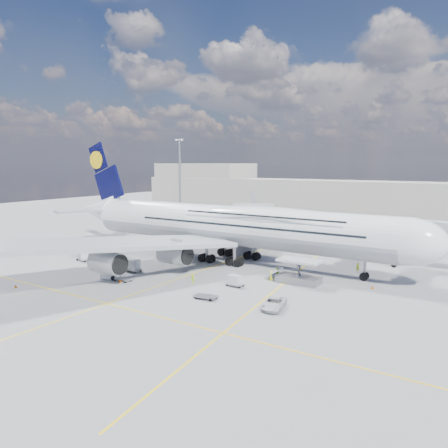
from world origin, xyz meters
The scene contains 31 objects.
ground centered at (0.00, 0.00, 0.00)m, with size 300.00×300.00×0.00m, color gray.
taxi_line_main centered at (0.00, 0.00, 0.01)m, with size 0.25×220.00×0.01m, color yellow.
taxi_line_cross centered at (0.00, -20.00, 0.01)m, with size 120.00×0.25×0.01m, color yellow.
taxi_line_diag centered at (14.00, 10.00, 0.01)m, with size 0.25×100.00×0.01m, color yellow.
airliner centered at (0.26, 10.00, 6.87)m, with size 77.26×79.15×23.71m.
jet_bridge centered at (29.81, 20.94, 6.85)m, with size 18.80×12.10×8.50m.
cargo_loader centered at (16.82, 2.89, 1.25)m, with size 8.53×3.20×3.67m.
light_mast centered at (-40.00, 45.00, 13.21)m, with size 3.00×0.70×25.50m.
terminal centered at (0.00, 95.00, 6.00)m, with size 180.00×16.00×12.00m, color #B2AD9E.
hangar centered at (-70.00, 100.00, 9.00)m, with size 40.00×22.00×18.00m, color #B2AD9E.
dolly_row_a centered at (-23.03, -5.09, 0.92)m, with size 3.04×2.38×1.71m.
dolly_row_b centered at (-6.31, -11.10, 0.32)m, with size 2.82×1.56×0.41m.
dolly_row_c centered at (-9.67, -5.75, 1.13)m, with size 3.32×1.77×2.10m.
dolly_back centered at (-18.05, -0.42, 1.15)m, with size 3.79×2.79×2.15m.
dolly_nose_far centered at (9.64, -11.28, 0.36)m, with size 3.31×2.02×0.46m.
dolly_nose_near centered at (9.82, -3.98, 0.91)m, with size 2.73×1.54×1.69m.
baggage_tug centered at (-9.03, -11.05, 0.86)m, with size 3.38×2.15×1.95m.
catering_truck_inner centered at (-7.04, 28.90, 1.72)m, with size 6.51×3.73×3.65m.
catering_truck_outer centered at (-13.78, 37.00, 1.59)m, with size 5.89×2.62×3.43m.
service_van centered at (19.22, -9.87, 0.70)m, with size 2.34×5.07×1.41m, color silver.
crew_nose centered at (22.56, 14.81, 0.80)m, with size 0.59×0.38×1.61m, color #D8F019.
crew_loader centered at (12.91, 3.83, 0.81)m, with size 0.78×0.61×1.61m, color #9EF119.
crew_wing centered at (-9.80, 3.13, 0.77)m, with size 0.90×0.38×1.54m, color #B1F019.
crew_van centered at (12.77, 1.93, 0.75)m, with size 0.73×0.48×1.50m, color #E1EF19.
crew_tug centered at (3.61, -6.24, 0.75)m, with size 0.96×0.55×1.49m, color #D2EA18.
cone_nose centered at (27.37, 5.85, 0.28)m, with size 0.46×0.46×0.59m.
cone_wing_left_inner centered at (-15.89, 16.73, 0.28)m, with size 0.46×0.46×0.59m.
cone_wing_left_outer centered at (-13.50, 29.95, 0.29)m, with size 0.47×0.47×0.60m.
cone_wing_right_inner centered at (-6.12, -11.90, 0.29)m, with size 0.47×0.47×0.60m.
cone_wing_right_outer centered at (-16.76, -22.39, 0.27)m, with size 0.43×0.43×0.55m.
cone_tail centered at (-36.25, 6.87, 0.25)m, with size 0.41×0.41×0.52m.
Camera 1 is at (42.97, -57.70, 18.27)m, focal length 35.00 mm.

